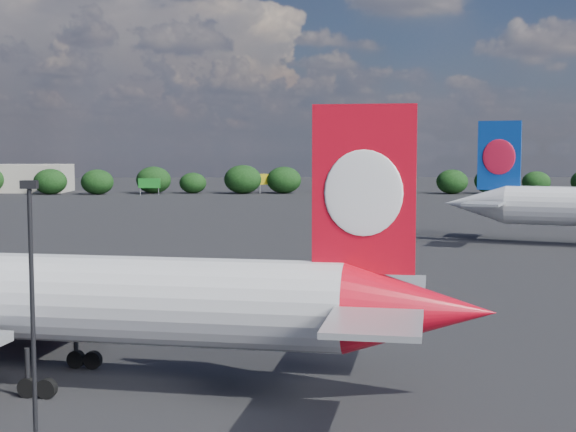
{
  "coord_description": "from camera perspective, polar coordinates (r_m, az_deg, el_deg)",
  "views": [
    {
      "loc": [
        14.75,
        -42.55,
        12.6
      ],
      "look_at": [
        16.0,
        12.0,
        8.0
      ],
      "focal_mm": 50.0,
      "sensor_mm": 36.0,
      "label": 1
    }
  ],
  "objects": [
    {
      "name": "highway_sign",
      "position": [
        221.2,
        -9.84,
        2.3
      ],
      "size": [
        6.0,
        0.3,
        4.5
      ],
      "color": "#166F1E",
      "rests_on": "ground"
    },
    {
      "name": "apron_lamp_post",
      "position": [
        28.78,
        -17.68,
        -7.8
      ],
      "size": [
        0.55,
        0.3,
        11.54
      ],
      "color": "black",
      "rests_on": "ground"
    },
    {
      "name": "qantas_airliner",
      "position": [
        45.21,
        -16.76,
        -5.71
      ],
      "size": [
        45.07,
        43.08,
        14.77
      ],
      "color": "silver",
      "rests_on": "ground"
    },
    {
      "name": "horizon_treeline",
      "position": [
        224.03,
        -3.34,
        2.54
      ],
      "size": [
        201.01,
        13.87,
        8.91
      ],
      "color": "black",
      "rests_on": "ground"
    },
    {
      "name": "billboard_yellow",
      "position": [
        224.74,
        -2.02,
        2.59
      ],
      "size": [
        5.0,
        0.3,
        5.5
      ],
      "color": "gold",
      "rests_on": "ground"
    },
    {
      "name": "ground",
      "position": [
        104.37,
        -9.43,
        -2.18
      ],
      "size": [
        500.0,
        500.0,
        0.0
      ],
      "primitive_type": "plane",
      "color": "black",
      "rests_on": "ground"
    }
  ]
}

